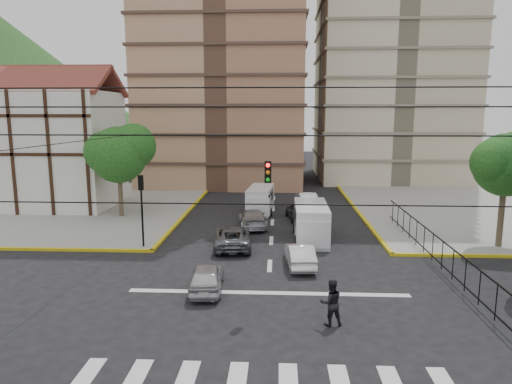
# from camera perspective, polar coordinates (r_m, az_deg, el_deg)

# --- Properties ---
(ground) EXTENTS (160.00, 160.00, 0.00)m
(ground) POSITION_cam_1_polar(r_m,az_deg,el_deg) (20.51, 1.43, -13.78)
(ground) COLOR black
(ground) RESTS_ON ground
(sidewalk_nw) EXTENTS (26.00, 26.00, 0.15)m
(sidewalk_nw) POSITION_cam_1_polar(r_m,az_deg,el_deg) (44.59, -24.49, -1.55)
(sidewalk_nw) COLOR gray
(sidewalk_nw) RESTS_ON ground
(sidewalk_ne) EXTENTS (26.00, 26.00, 0.15)m
(sidewalk_ne) POSITION_cam_1_polar(r_m,az_deg,el_deg) (44.19, 29.09, -2.01)
(sidewalk_ne) COLOR gray
(sidewalk_ne) RESTS_ON ground
(crosswalk_stripes) EXTENTS (12.00, 2.40, 0.01)m
(crosswalk_stripes) POSITION_cam_1_polar(r_m,az_deg,el_deg) (15.20, 0.81, -22.86)
(crosswalk_stripes) COLOR silver
(crosswalk_stripes) RESTS_ON ground
(stop_line) EXTENTS (13.00, 0.40, 0.01)m
(stop_line) POSITION_cam_1_polar(r_m,az_deg,el_deg) (21.61, 1.51, -12.49)
(stop_line) COLOR silver
(stop_line) RESTS_ON ground
(tudor_building) EXTENTS (10.80, 8.05, 12.23)m
(tudor_building) POSITION_cam_1_polar(r_m,az_deg,el_deg) (43.48, -23.81, 5.12)
(tudor_building) COLOR silver
(tudor_building) RESTS_ON ground
(park_fence) EXTENTS (0.10, 22.50, 1.66)m
(park_fence) POSITION_cam_1_polar(r_m,az_deg,el_deg) (26.13, 22.12, -9.22)
(park_fence) COLOR black
(park_fence) RESTS_ON ground
(tree_park_c) EXTENTS (4.65, 3.80, 7.25)m
(tree_park_c) POSITION_cam_1_polar(r_m,az_deg,el_deg) (31.10, 28.92, 3.31)
(tree_park_c) COLOR #473828
(tree_park_c) RESTS_ON ground
(tree_tudor) EXTENTS (5.39, 4.40, 7.43)m
(tree_tudor) POSITION_cam_1_polar(r_m,az_deg,el_deg) (37.04, -16.67, 4.81)
(tree_tudor) COLOR #473828
(tree_tudor) RESTS_ON ground
(traffic_light_nw) EXTENTS (0.28, 0.22, 4.40)m
(traffic_light_nw) POSITION_cam_1_polar(r_m,az_deg,el_deg) (28.29, -14.12, -0.84)
(traffic_light_nw) COLOR black
(traffic_light_nw) RESTS_ON ground
(traffic_light_hanging) EXTENTS (18.00, 9.12, 0.92)m
(traffic_light_hanging) POSITION_cam_1_polar(r_m,az_deg,el_deg) (16.91, 1.34, 1.97)
(traffic_light_hanging) COLOR black
(traffic_light_hanging) RESTS_ON ground
(van_right_lane) EXTENTS (2.21, 5.27, 2.37)m
(van_right_lane) POSITION_cam_1_polar(r_m,az_deg,el_deg) (29.71, 6.93, -3.97)
(van_right_lane) COLOR silver
(van_right_lane) RESTS_ON ground
(van_left_lane) EXTENTS (2.26, 4.85, 2.12)m
(van_left_lane) POSITION_cam_1_polar(r_m,az_deg,el_deg) (37.85, 0.54, -1.08)
(van_left_lane) COLOR silver
(van_left_lane) RESTS_ON ground
(car_silver_front_left) EXTENTS (1.79, 3.86, 1.28)m
(car_silver_front_left) POSITION_cam_1_polar(r_m,az_deg,el_deg) (21.83, -6.19, -10.52)
(car_silver_front_left) COLOR silver
(car_silver_front_left) RESTS_ON ground
(car_white_front_right) EXTENTS (1.66, 3.94, 1.27)m
(car_white_front_right) POSITION_cam_1_polar(r_m,az_deg,el_deg) (25.06, 5.51, -7.81)
(car_white_front_right) COLOR white
(car_white_front_right) RESTS_ON ground
(car_grey_mid_left) EXTENTS (2.63, 4.92, 1.31)m
(car_grey_mid_left) POSITION_cam_1_polar(r_m,az_deg,el_deg) (28.34, -2.96, -5.63)
(car_grey_mid_left) COLOR slate
(car_grey_mid_left) RESTS_ON ground
(car_silver_rear_left) EXTENTS (2.38, 4.75, 1.32)m
(car_silver_rear_left) POSITION_cam_1_polar(r_m,az_deg,el_deg) (33.23, -0.40, -3.28)
(car_silver_rear_left) COLOR #ABABB0
(car_silver_rear_left) RESTS_ON ground
(car_darkgrey_mid_right) EXTENTS (2.26, 4.30, 1.40)m
(car_darkgrey_mid_right) POSITION_cam_1_polar(r_m,az_deg,el_deg) (35.52, 5.41, -2.40)
(car_darkgrey_mid_right) COLOR #29292B
(car_darkgrey_mid_right) RESTS_ON ground
(car_white_rear_right) EXTENTS (1.85, 4.34, 1.39)m
(car_white_rear_right) POSITION_cam_1_polar(r_m,az_deg,el_deg) (40.13, 6.35, -0.99)
(car_white_rear_right) COLOR white
(car_white_rear_right) RESTS_ON ground
(pedestrian_crosswalk) EXTENTS (1.02, 0.87, 1.86)m
(pedestrian_crosswalk) POSITION_cam_1_polar(r_m,az_deg,el_deg) (18.51, 9.36, -13.48)
(pedestrian_crosswalk) COLOR black
(pedestrian_crosswalk) RESTS_ON ground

